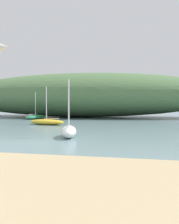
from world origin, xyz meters
TOP-DOWN VIEW (x-y plane):
  - ground_plane at (0.00, 0.00)m, footprint 120.00×120.00m
  - distant_hill at (-4.47, 26.37)m, footprint 43.21×13.72m
  - sailboat_by_sandbar at (-3.48, 10.84)m, footprint 3.88×2.07m
  - sailboat_far_right at (-8.34, 19.02)m, footprint 2.18×3.97m
  - sailboat_mid_channel at (1.32, 2.48)m, footprint 1.56×2.78m

SIDE VIEW (x-z plane):
  - ground_plane at x=0.00m, z-range 0.00..0.00m
  - sailboat_by_sandbar at x=-3.48m, z-range -1.53..2.09m
  - sailboat_far_right at x=-8.34m, z-range -1.46..2.05m
  - sailboat_mid_channel at x=1.32m, z-range -1.34..2.08m
  - distant_hill at x=-4.47m, z-range 0.00..6.67m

